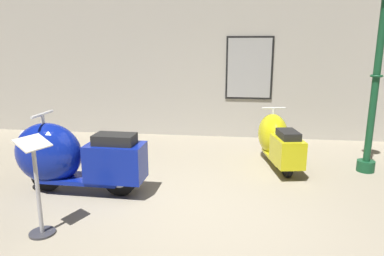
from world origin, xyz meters
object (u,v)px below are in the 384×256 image
Objects in this scene: scooter_0 at (69,157)px; lamppost at (379,59)px; info_stanchion at (38,195)px; scooter_1 at (277,140)px.

scooter_0 is 0.62× the size of lamppost.
scooter_0 is 1.70× the size of info_stanchion.
scooter_1 is at bearing 44.50° from info_stanchion.
info_stanchion is (-2.79, -2.74, 0.02)m from scooter_1.
info_stanchion is at bearing 101.89° from scooter_0.
scooter_1 is 3.91m from info_stanchion.
lamppost is 5.12m from info_stanchion.
scooter_1 is 0.54× the size of lamppost.
scooter_0 is at bearing 100.65° from info_stanchion.
scooter_1 is 2.01m from lamppost.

